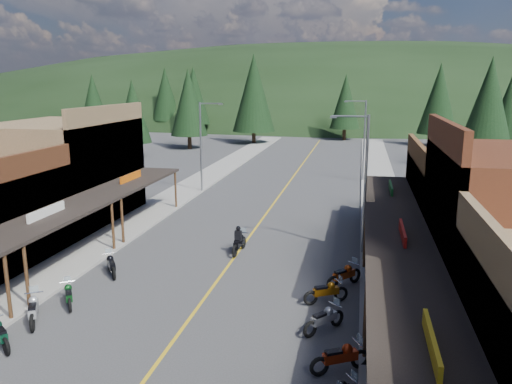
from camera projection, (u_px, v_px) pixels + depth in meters
The scene contains 30 objects.
ground at pixel (202, 302), 22.59m from camera, with size 220.00×220.00×0.00m, color #38383A.
centerline at pixel (276, 201), 41.69m from camera, with size 0.15×90.00×0.01m, color gold.
sidewalk_west at pixel (177, 195), 43.42m from camera, with size 3.40×94.00×0.15m, color gray.
sidewalk_east at pixel (383, 205), 39.94m from camera, with size 3.40×94.00×0.15m, color gray.
shop_west_3 at pixel (64, 171), 35.38m from camera, with size 10.90×10.20×8.20m.
shop_east_3 at pixel (476, 204), 30.08m from camera, with size 10.90×10.20×6.20m.
streetlight_1 at pixel (202, 143), 44.03m from camera, with size 2.16×0.18×8.00m.
streetlight_2 at pixel (363, 178), 27.87m from camera, with size 2.16×0.18×8.00m.
streetlight_3 at pixel (363, 137), 48.89m from camera, with size 2.16×0.18×8.00m.
ridge_hill at pixel (339, 114), 151.57m from camera, with size 310.00×140.00×60.00m, color black.
pine_0 at pixel (93, 100), 88.42m from camera, with size 5.04×5.04×11.00m.
pine_1 at pixel (194, 95), 92.70m from camera, with size 5.88×5.88×12.50m.
pine_2 at pixel (254, 93), 78.27m from camera, with size 6.72×6.72×14.00m.
pine_3 at pixel (345, 101), 83.44m from camera, with size 5.04×5.04×11.00m.
pine_4 at pixel (439, 99), 74.74m from camera, with size 5.88×5.88×12.50m.
pine_7 at pixel (165, 94), 100.03m from camera, with size 5.88×5.88×12.50m.
pine_8 at pixel (133, 112), 63.91m from camera, with size 4.48×4.48×10.00m.
pine_9 at pixel (510, 110), 59.39m from camera, with size 4.93×4.93×10.80m.
pine_10 at pixel (189, 102), 72.49m from camera, with size 5.38×5.38×11.60m.
pine_11 at pixel (488, 106), 53.33m from camera, with size 5.82×5.82×12.40m.
bike_west_6 at pixel (33, 308), 20.49m from camera, with size 0.76×2.27×1.30m, color #AAABAF, non-canonical shape.
bike_west_7 at pixel (69, 294), 22.07m from camera, with size 0.65×1.96×1.12m, color #0C4016, non-canonical shape.
bike_west_8 at pixel (111, 264), 25.60m from camera, with size 0.70×2.09×1.19m, color black, non-canonical shape.
bike_east_6 at pixel (340, 356), 16.99m from camera, with size 0.72×2.17×1.24m, color #A1270B, non-canonical shape.
bike_east_7 at pixel (324, 318), 19.76m from camera, with size 0.71×2.12×1.21m, color #999A9E, non-canonical shape.
bike_east_8 at pixel (326, 291), 22.34m from camera, with size 0.69×2.08×1.19m, color #A0580B, non-canonical shape.
bike_east_9 at pixel (344, 274), 24.13m from camera, with size 0.75×2.25×1.28m, color #A0360B, non-canonical shape.
rider_on_bike at pixel (239, 242), 28.89m from camera, with size 0.92×2.29×1.71m.
pedestrian_east_a at pixel (384, 315), 19.03m from camera, with size 0.65×0.43×1.79m, color #292031.
pedestrian_east_b at pixel (390, 238), 28.45m from camera, with size 0.83×0.48×1.72m, color brown.
Camera 1 is at (6.70, -20.02, 9.77)m, focal length 35.00 mm.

